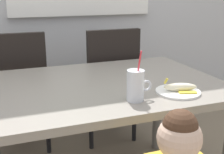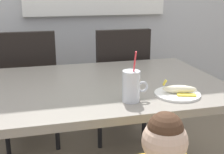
{
  "view_description": "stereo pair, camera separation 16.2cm",
  "coord_description": "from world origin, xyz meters",
  "px_view_note": "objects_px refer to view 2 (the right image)",
  "views": [
    {
      "loc": [
        -0.45,
        -1.55,
        1.26
      ],
      "look_at": [
        0.09,
        -0.1,
        0.8
      ],
      "focal_mm": 48.38,
      "sensor_mm": 36.0,
      "label": 1
    },
    {
      "loc": [
        -0.3,
        -1.6,
        1.26
      ],
      "look_at": [
        0.09,
        -0.1,
        0.8
      ],
      "focal_mm": 48.38,
      "sensor_mm": 36.0,
      "label": 2
    }
  ],
  "objects_px": {
    "dining_chair_left": "(29,84)",
    "dining_chair_right": "(119,79)",
    "peeled_banana": "(180,90)",
    "snack_plate": "(177,94)",
    "dining_table": "(92,99)",
    "milk_cup": "(131,88)"
  },
  "relations": [
    {
      "from": "dining_chair_right",
      "to": "peeled_banana",
      "type": "xyz_separation_m",
      "value": [
        0.04,
        -0.98,
        0.23
      ]
    },
    {
      "from": "milk_cup",
      "to": "dining_table",
      "type": "bearing_deg",
      "value": 112.32
    },
    {
      "from": "dining_chair_left",
      "to": "peeled_banana",
      "type": "xyz_separation_m",
      "value": [
        0.75,
        -1.03,
        0.23
      ]
    },
    {
      "from": "snack_plate",
      "to": "dining_table",
      "type": "bearing_deg",
      "value": 142.19
    },
    {
      "from": "dining_table",
      "to": "milk_cup",
      "type": "xyz_separation_m",
      "value": [
        0.13,
        -0.32,
        0.16
      ]
    },
    {
      "from": "dining_chair_right",
      "to": "peeled_banana",
      "type": "height_order",
      "value": "dining_chair_right"
    },
    {
      "from": "dining_chair_right",
      "to": "milk_cup",
      "type": "distance_m",
      "value": 1.05
    },
    {
      "from": "dining_table",
      "to": "milk_cup",
      "type": "distance_m",
      "value": 0.38
    },
    {
      "from": "dining_chair_left",
      "to": "snack_plate",
      "type": "distance_m",
      "value": 1.28
    },
    {
      "from": "dining_chair_right",
      "to": "peeled_banana",
      "type": "distance_m",
      "value": 1.0
    },
    {
      "from": "dining_table",
      "to": "peeled_banana",
      "type": "relative_size",
      "value": 8.53
    },
    {
      "from": "dining_table",
      "to": "milk_cup",
      "type": "relative_size",
      "value": 5.99
    },
    {
      "from": "dining_chair_right",
      "to": "milk_cup",
      "type": "bearing_deg",
      "value": 77.38
    },
    {
      "from": "dining_table",
      "to": "dining_chair_right",
      "type": "xyz_separation_m",
      "value": [
        0.35,
        0.68,
        -0.11
      ]
    },
    {
      "from": "dining_chair_right",
      "to": "snack_plate",
      "type": "xyz_separation_m",
      "value": [
        0.03,
        -0.97,
        0.2
      ]
    },
    {
      "from": "dining_chair_right",
      "to": "snack_plate",
      "type": "bearing_deg",
      "value": 91.68
    },
    {
      "from": "dining_chair_left",
      "to": "dining_chair_right",
      "type": "bearing_deg",
      "value": 175.45
    },
    {
      "from": "dining_chair_left",
      "to": "milk_cup",
      "type": "distance_m",
      "value": 1.19
    },
    {
      "from": "dining_chair_right",
      "to": "peeled_banana",
      "type": "bearing_deg",
      "value": 92.27
    },
    {
      "from": "dining_chair_left",
      "to": "peeled_banana",
      "type": "relative_size",
      "value": 5.48
    },
    {
      "from": "dining_table",
      "to": "dining_chair_left",
      "type": "height_order",
      "value": "dining_chair_left"
    },
    {
      "from": "milk_cup",
      "to": "snack_plate",
      "type": "distance_m",
      "value": 0.26
    }
  ]
}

